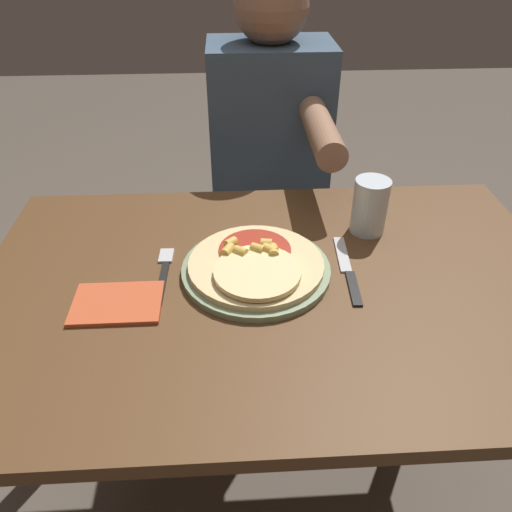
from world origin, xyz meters
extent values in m
plane|color=brown|center=(0.00, 0.00, 0.00)|extent=(8.00, 8.00, 0.00)
cube|color=brown|center=(0.00, 0.00, 0.72)|extent=(1.14, 0.74, 0.03)
cylinder|color=brown|center=(-0.51, 0.31, 0.35)|extent=(0.06, 0.06, 0.70)
cylinder|color=brown|center=(0.51, 0.31, 0.35)|extent=(0.06, 0.06, 0.70)
cylinder|color=gray|center=(-0.03, 0.03, 0.74)|extent=(0.29, 0.29, 0.01)
cylinder|color=#E0C689|center=(-0.03, 0.03, 0.75)|extent=(0.26, 0.26, 0.01)
cylinder|color=#9E2819|center=(-0.03, 0.07, 0.76)|extent=(0.15, 0.15, 0.00)
cylinder|color=beige|center=(-0.03, -0.01, 0.77)|extent=(0.16, 0.16, 0.01)
cylinder|color=gold|center=(-0.08, 0.08, 0.77)|extent=(0.03, 0.03, 0.02)
cylinder|color=gold|center=(0.00, 0.05, 0.77)|extent=(0.02, 0.03, 0.02)
cylinder|color=gold|center=(-0.09, 0.06, 0.77)|extent=(0.03, 0.03, 0.02)
cylinder|color=gold|center=(-0.01, 0.08, 0.77)|extent=(0.02, 0.02, 0.02)
cylinder|color=gold|center=(-0.01, 0.05, 0.77)|extent=(0.04, 0.03, 0.02)
cylinder|color=gold|center=(-0.03, 0.06, 0.77)|extent=(0.03, 0.03, 0.02)
cylinder|color=gold|center=(-0.06, 0.05, 0.77)|extent=(0.03, 0.03, 0.02)
cube|color=black|center=(-0.21, 0.01, 0.74)|extent=(0.02, 0.13, 0.00)
cube|color=silver|center=(-0.21, 0.10, 0.74)|extent=(0.03, 0.05, 0.00)
cube|color=black|center=(0.15, -0.03, 0.74)|extent=(0.02, 0.10, 0.00)
cube|color=silver|center=(0.15, 0.08, 0.74)|extent=(0.03, 0.12, 0.00)
cylinder|color=silver|center=(0.22, 0.17, 0.80)|extent=(0.08, 0.08, 0.12)
cube|color=#C6512D|center=(-0.29, -0.05, 0.74)|extent=(0.16, 0.11, 0.01)
cylinder|color=#2D2D38|center=(-0.04, 0.64, 0.24)|extent=(0.11, 0.11, 0.47)
cylinder|color=#2D2D38|center=(0.12, 0.64, 0.24)|extent=(0.11, 0.11, 0.47)
cube|color=#3D5166|center=(0.04, 0.64, 0.75)|extent=(0.34, 0.22, 0.55)
sphere|color=#8E664C|center=(0.04, 0.64, 1.11)|extent=(0.19, 0.19, 0.19)
cylinder|color=#8E664C|center=(0.14, 0.38, 0.88)|extent=(0.07, 0.30, 0.07)
camera|label=1|loc=(-0.08, -0.74, 1.34)|focal=35.00mm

